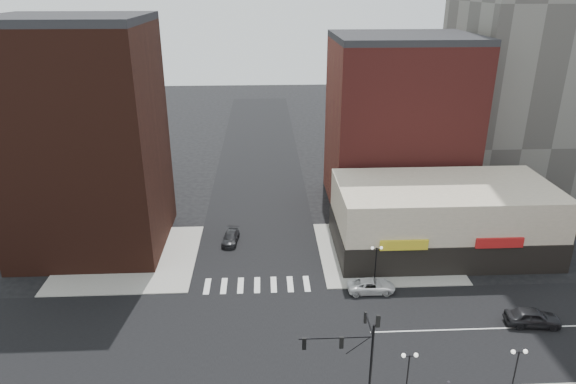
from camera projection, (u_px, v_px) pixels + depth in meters
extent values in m
plane|color=black|center=(258.00, 336.00, 45.05)|extent=(240.00, 240.00, 0.00)
cube|color=black|center=(258.00, 336.00, 45.04)|extent=(200.00, 14.00, 0.02)
cube|color=black|center=(258.00, 336.00, 45.04)|extent=(14.00, 200.00, 0.02)
cube|color=gray|center=(130.00, 258.00, 57.78)|extent=(15.00, 15.00, 0.12)
cube|color=gray|center=(384.00, 252.00, 59.09)|extent=(15.00, 15.00, 0.12)
cube|color=#361811|center=(84.00, 142.00, 56.58)|extent=(16.00, 15.00, 25.00)
cube|color=#361811|center=(33.00, 156.00, 72.78)|extent=(20.00, 18.00, 12.00)
cube|color=maroon|center=(398.00, 125.00, 69.03)|extent=(18.00, 15.00, 22.00)
cube|color=beige|center=(442.00, 218.00, 58.36)|extent=(24.00, 12.00, 8.00)
cube|color=black|center=(440.00, 236.00, 59.23)|extent=(24.20, 12.20, 3.40)
cylinder|color=black|center=(371.00, 365.00, 36.51)|extent=(0.18, 0.18, 7.00)
cylinder|color=black|center=(336.00, 338.00, 35.45)|extent=(5.20, 0.11, 0.11)
cylinder|color=black|center=(358.00, 345.00, 35.79)|extent=(1.72, 0.06, 1.46)
cylinder|color=black|center=(369.00, 323.00, 36.95)|extent=(0.11, 3.00, 0.11)
cube|color=black|center=(304.00, 344.00, 35.50)|extent=(0.28, 0.18, 0.95)
sphere|color=red|center=(304.00, 340.00, 35.39)|extent=(0.16, 0.16, 0.16)
cube|color=black|center=(341.00, 342.00, 35.62)|extent=(0.28, 0.18, 0.95)
sphere|color=red|center=(342.00, 339.00, 35.51)|extent=(0.16, 0.16, 0.16)
cube|color=black|center=(365.00, 317.00, 38.31)|extent=(0.18, 0.28, 0.95)
sphere|color=red|center=(366.00, 314.00, 38.19)|extent=(0.16, 0.16, 0.16)
cube|color=black|center=(378.00, 321.00, 35.09)|extent=(0.28, 0.18, 0.95)
sphere|color=red|center=(378.00, 317.00, 34.97)|extent=(0.16, 0.16, 0.16)
cylinder|color=black|center=(407.00, 377.00, 37.34)|extent=(0.11, 0.11, 4.00)
cylinder|color=black|center=(410.00, 356.00, 36.63)|extent=(0.90, 0.06, 0.06)
sphere|color=white|center=(404.00, 355.00, 36.57)|extent=(0.32, 0.32, 0.32)
sphere|color=white|center=(416.00, 355.00, 36.61)|extent=(0.32, 0.32, 0.32)
cylinder|color=black|center=(515.00, 374.00, 37.71)|extent=(0.11, 0.11, 4.00)
cylinder|color=black|center=(519.00, 353.00, 36.99)|extent=(0.90, 0.06, 0.06)
sphere|color=white|center=(513.00, 352.00, 36.93)|extent=(0.32, 0.32, 0.32)
sphere|color=white|center=(525.00, 351.00, 36.97)|extent=(0.32, 0.32, 0.32)
cylinder|color=black|center=(376.00, 265.00, 52.19)|extent=(0.11, 0.11, 4.00)
cylinder|color=black|center=(377.00, 249.00, 51.47)|extent=(0.90, 0.06, 0.06)
sphere|color=white|center=(372.00, 248.00, 51.41)|extent=(0.32, 0.32, 0.32)
sphere|color=white|center=(381.00, 248.00, 51.45)|extent=(0.32, 0.32, 0.32)
imported|color=silver|center=(371.00, 286.00, 51.32)|extent=(4.79, 2.22, 1.33)
imported|color=black|center=(533.00, 317.00, 46.21)|extent=(5.03, 2.49, 1.65)
imported|color=black|center=(231.00, 238.00, 61.10)|extent=(2.19, 4.41, 1.23)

